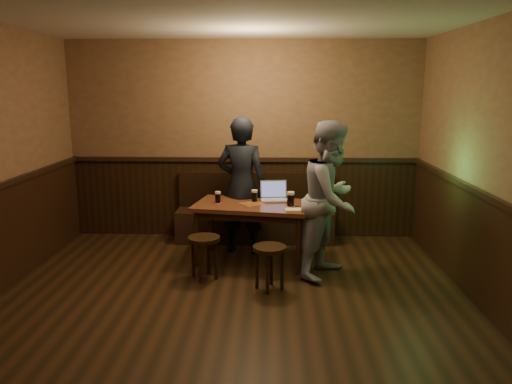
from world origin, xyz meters
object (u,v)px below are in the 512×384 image
object	(u,v)px
pint_left	(218,197)
pint_right	(291,199)
pub_table	(252,211)
stool_left	(204,245)
bench	(255,219)
laptop	(274,195)
pint_mid	(254,196)
stool_right	(270,255)
person_grey	(331,200)
person_suit	(242,186)

from	to	relation	value
pint_left	pint_right	size ratio (longest dim) A/B	0.80
pub_table	stool_left	world-z (taller)	pub_table
bench	pint_right	size ratio (longest dim) A/B	12.21
laptop	pint_mid	bearing A→B (deg)	-162.83
stool_right	laptop	bearing A→B (deg)	87.51
pub_table	person_grey	size ratio (longest dim) A/B	0.84
bench	pint_mid	bearing A→B (deg)	-88.52
pint_left	pint_mid	size ratio (longest dim) A/B	0.95
pub_table	pint_mid	xyz separation A→B (m)	(0.02, 0.11, 0.17)
pub_table	stool_right	xyz separation A→B (m)	(0.22, -0.88, -0.26)
pint_mid	laptop	distance (m)	0.27
pint_right	person_grey	xyz separation A→B (m)	(0.45, -0.27, 0.06)
stool_left	pint_right	bearing A→B (deg)	24.59
pub_table	pint_mid	world-z (taller)	pint_mid
pint_left	stool_left	bearing A→B (deg)	-99.27
person_suit	pint_left	bearing A→B (deg)	63.56
stool_right	laptop	size ratio (longest dim) A/B	1.32
stool_left	person_suit	size ratio (longest dim) A/B	0.28
stool_left	person_suit	xyz separation A→B (m)	(0.37, 0.96, 0.50)
person_grey	pint_mid	bearing A→B (deg)	91.44
pint_left	pint_mid	xyz separation A→B (m)	(0.45, 0.08, 0.00)
person_grey	bench	bearing A→B (deg)	65.68
pint_right	person_suit	size ratio (longest dim) A/B	0.10
bench	stool_right	world-z (taller)	bench
pub_table	pint_right	world-z (taller)	pint_right
bench	laptop	world-z (taller)	laptop
pint_mid	person_grey	xyz separation A→B (m)	(0.89, -0.50, 0.07)
stool_left	stool_right	size ratio (longest dim) A/B	1.01
stool_right	laptop	xyz separation A→B (m)	(0.05, 1.09, 0.42)
bench	pint_left	bearing A→B (deg)	-115.67
pub_table	person_suit	bearing A→B (deg)	121.43
pint_mid	pub_table	bearing A→B (deg)	-101.13
laptop	stool_right	bearing A→B (deg)	-99.28
pint_left	person_grey	bearing A→B (deg)	-17.62
bench	pint_mid	size ratio (longest dim) A/B	14.47
stool_left	person_grey	xyz separation A→B (m)	(1.44, 0.18, 0.50)
laptop	person_grey	xyz separation A→B (m)	(0.65, -0.61, 0.09)
pint_left	person_suit	xyz separation A→B (m)	(0.28, 0.36, 0.08)
stool_right	person_grey	world-z (taller)	person_grey
pint_mid	person_suit	world-z (taller)	person_suit
pint_right	laptop	size ratio (longest dim) A/B	0.49
bench	pub_table	xyz separation A→B (m)	(0.00, -0.92, 0.34)
laptop	person_grey	world-z (taller)	person_grey
stool_right	person_suit	xyz separation A→B (m)	(-0.37, 1.26, 0.51)
bench	person_suit	distance (m)	0.81
person_grey	pub_table	bearing A→B (deg)	97.40
pub_table	pint_left	bearing A→B (deg)	-173.96
stool_left	person_suit	distance (m)	1.15
person_suit	person_grey	distance (m)	1.32
pub_table	pint_left	distance (m)	0.46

